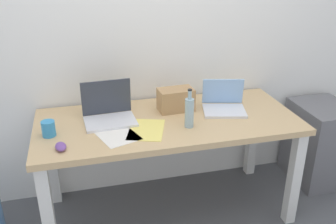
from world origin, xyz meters
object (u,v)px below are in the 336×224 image
object	(u,v)px
computer_mouse	(61,147)
filing_cabinet	(319,143)
laptop_right	(224,105)
coffee_mug	(49,129)
desk	(168,132)
beer_bottle	(189,112)
cardboard_box	(176,100)
laptop_left	(109,113)

from	to	relation	value
computer_mouse	filing_cabinet	xyz separation A→B (m)	(1.96, 0.36, -0.43)
computer_mouse	laptop_right	bearing A→B (deg)	6.86
coffee_mug	filing_cabinet	bearing A→B (deg)	4.93
desk	coffee_mug	world-z (taller)	coffee_mug
beer_bottle	cardboard_box	world-z (taller)	beer_bottle
laptop_left	cardboard_box	xyz separation A→B (m)	(0.46, 0.06, 0.02)
filing_cabinet	laptop_left	bearing A→B (deg)	-178.44
laptop_right	beer_bottle	distance (m)	0.36
laptop_right	filing_cabinet	bearing A→B (deg)	4.66
laptop_left	cardboard_box	size ratio (longest dim) A/B	1.42
desk	coffee_mug	size ratio (longest dim) A/B	17.92
desk	cardboard_box	distance (m)	0.23
cardboard_box	coffee_mug	size ratio (longest dim) A/B	2.49
coffee_mug	computer_mouse	bearing A→B (deg)	-69.58
filing_cabinet	laptop_right	bearing A→B (deg)	-175.34
desk	filing_cabinet	xyz separation A→B (m)	(1.29, 0.12, -0.32)
desk	laptop_right	xyz separation A→B (m)	(0.41, 0.05, 0.14)
cardboard_box	coffee_mug	bearing A→B (deg)	-167.30
filing_cabinet	coffee_mug	bearing A→B (deg)	-175.07
desk	cardboard_box	size ratio (longest dim) A/B	7.20
desk	laptop_left	bearing A→B (deg)	168.82
beer_bottle	coffee_mug	xyz separation A→B (m)	(-0.84, 0.09, -0.05)
laptop_left	filing_cabinet	xyz separation A→B (m)	(1.66, 0.05, -0.47)
laptop_right	cardboard_box	world-z (taller)	laptop_right
laptop_left	cardboard_box	distance (m)	0.47
laptop_right	computer_mouse	bearing A→B (deg)	-165.17
cardboard_box	beer_bottle	bearing A→B (deg)	-87.44
desk	filing_cabinet	distance (m)	1.33
desk	laptop_left	size ratio (longest dim) A/B	5.09
computer_mouse	filing_cabinet	world-z (taller)	computer_mouse
beer_bottle	cardboard_box	xyz separation A→B (m)	(-0.01, 0.27, -0.02)
laptop_left	filing_cabinet	bearing A→B (deg)	1.56
laptop_right	laptop_left	bearing A→B (deg)	178.07
cardboard_box	coffee_mug	xyz separation A→B (m)	(-0.83, -0.19, -0.03)
cardboard_box	filing_cabinet	bearing A→B (deg)	-0.60
laptop_left	computer_mouse	size ratio (longest dim) A/B	3.35
computer_mouse	cardboard_box	bearing A→B (deg)	17.93
laptop_left	cardboard_box	world-z (taller)	laptop_left
laptop_left	beer_bottle	bearing A→B (deg)	-24.36
beer_bottle	filing_cabinet	size ratio (longest dim) A/B	0.39
computer_mouse	coffee_mug	world-z (taller)	coffee_mug
beer_bottle	filing_cabinet	bearing A→B (deg)	12.39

